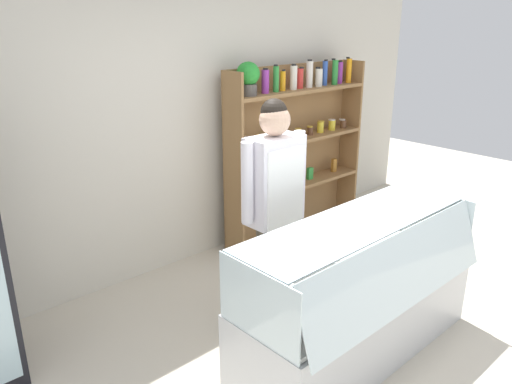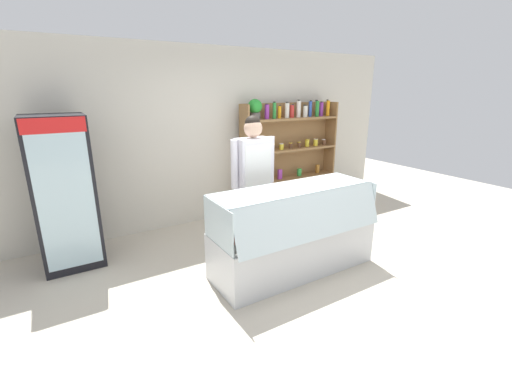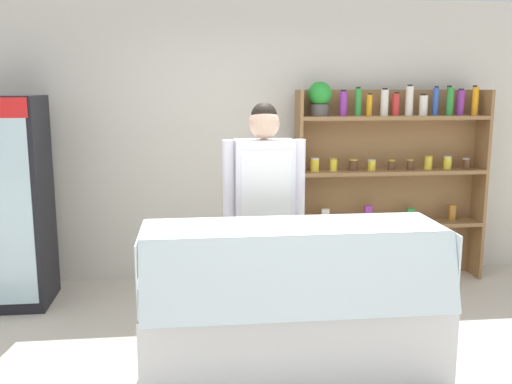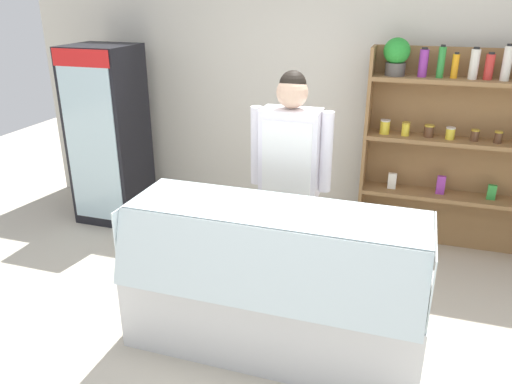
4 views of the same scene
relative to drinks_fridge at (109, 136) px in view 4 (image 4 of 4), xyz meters
The scene contains 6 objects.
ground_plane 2.97m from the drinks_fridge, 34.67° to the right, with size 12.00×12.00×0.00m, color beige.
back_wall 2.44m from the drinks_fridge, 14.14° to the left, with size 6.80×0.10×2.70m, color beige.
drinks_fridge is the anchor object (origin of this frame).
shelving_unit 3.46m from the drinks_fridge, ahead, with size 1.85×0.29×1.93m.
deli_display_case 2.75m from the drinks_fridge, 34.59° to the right, with size 1.94×0.77×1.01m.
shop_clerk 2.26m from the drinks_fridge, 19.90° to the right, with size 0.63×0.25×1.77m.
Camera 4 is at (0.66, -2.65, 2.29)m, focal length 35.00 mm.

